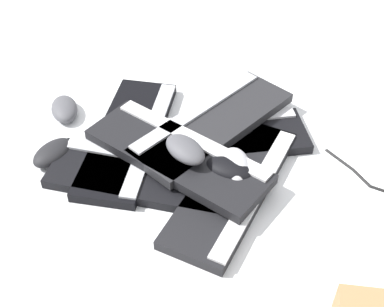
{
  "coord_description": "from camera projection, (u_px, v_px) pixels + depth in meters",
  "views": [
    {
      "loc": [
        0.76,
        0.62,
        0.87
      ],
      "look_at": [
        0.04,
        0.07,
        0.03
      ],
      "focal_mm": 50.0,
      "sensor_mm": 36.0,
      "label": 1
    }
  ],
  "objects": [
    {
      "name": "ground_plane",
      "position": [
        180.0,
        142.0,
        1.31
      ],
      "size": [
        3.2,
        3.2,
        0.0
      ],
      "primitive_type": "plane",
      "color": "white"
    },
    {
      "name": "keyboard_0",
      "position": [
        146.0,
        177.0,
        1.2
      ],
      "size": [
        0.31,
        0.46,
        0.03
      ],
      "color": "black",
      "rests_on": "ground"
    },
    {
      "name": "keyboard_1",
      "position": [
        233.0,
        187.0,
        1.18
      ],
      "size": [
        0.46,
        0.23,
        0.03
      ],
      "color": "black",
      "rests_on": "ground"
    },
    {
      "name": "keyboard_2",
      "position": [
        217.0,
        138.0,
        1.3
      ],
      "size": [
        0.42,
        0.41,
        0.03
      ],
      "color": "black",
      "rests_on": "ground"
    },
    {
      "name": "keyboard_3",
      "position": [
        129.0,
        137.0,
        1.3
      ],
      "size": [
        0.46,
        0.33,
        0.03
      ],
      "color": "black",
      "rests_on": "ground"
    },
    {
      "name": "keyboard_4",
      "position": [
        178.0,
        155.0,
        1.21
      ],
      "size": [
        0.15,
        0.44,
        0.03
      ],
      "color": "black",
      "rests_on": "keyboard_0"
    },
    {
      "name": "keyboard_5",
      "position": [
        213.0,
        123.0,
        1.3
      ],
      "size": [
        0.45,
        0.2,
        0.03
      ],
      "color": "#232326",
      "rests_on": "keyboard_2"
    },
    {
      "name": "mouse_0",
      "position": [
        64.0,
        109.0,
        1.38
      ],
      "size": [
        0.12,
        0.13,
        0.04
      ],
      "primitive_type": "ellipsoid",
      "rotation": [
        0.0,
        0.0,
        4.08
      ],
      "color": "#4C4C51",
      "rests_on": "ground"
    },
    {
      "name": "mouse_1",
      "position": [
        235.0,
        165.0,
        1.18
      ],
      "size": [
        0.13,
        0.12,
        0.04
      ],
      "primitive_type": "ellipsoid",
      "rotation": [
        0.0,
        0.0,
        0.71
      ],
      "color": "#B7B7BC",
      "rests_on": "keyboard_1"
    },
    {
      "name": "mouse_2",
      "position": [
        229.0,
        169.0,
        1.17
      ],
      "size": [
        0.09,
        0.12,
        0.04
      ],
      "primitive_type": "ellipsoid",
      "rotation": [
        0.0,
        0.0,
        1.78
      ],
      "color": "black",
      "rests_on": "keyboard_1"
    },
    {
      "name": "mouse_3",
      "position": [
        53.0,
        153.0,
        1.25
      ],
      "size": [
        0.11,
        0.07,
        0.04
      ],
      "primitive_type": "ellipsoid",
      "rotation": [
        0.0,
        0.0,
        0.05
      ],
      "color": "black",
      "rests_on": "ground"
    },
    {
      "name": "mouse_4",
      "position": [
        185.0,
        149.0,
        1.17
      ],
      "size": [
        0.09,
        0.12,
        0.04
      ],
      "primitive_type": "ellipsoid",
      "rotation": [
        0.0,
        0.0,
        4.47
      ],
      "color": "#4C4C51",
      "rests_on": "keyboard_4"
    }
  ]
}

